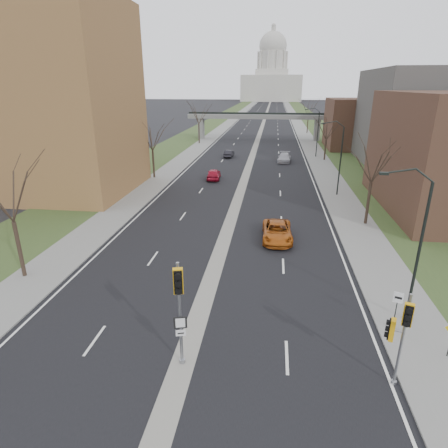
% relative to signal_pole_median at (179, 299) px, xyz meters
% --- Properties ---
extents(ground, '(700.00, 700.00, 0.00)m').
position_rel_signal_pole_median_xyz_m(ground, '(-0.03, -0.68, -3.76)').
color(ground, black).
rests_on(ground, ground).
extents(road_surface, '(20.00, 600.00, 0.01)m').
position_rel_signal_pole_median_xyz_m(road_surface, '(-0.03, 149.32, -3.75)').
color(road_surface, black).
rests_on(road_surface, ground).
extents(median_strip, '(1.20, 600.00, 0.02)m').
position_rel_signal_pole_median_xyz_m(median_strip, '(-0.03, 149.32, -3.76)').
color(median_strip, gray).
rests_on(median_strip, ground).
extents(sidewalk_right, '(4.00, 600.00, 0.12)m').
position_rel_signal_pole_median_xyz_m(sidewalk_right, '(11.97, 149.32, -3.70)').
color(sidewalk_right, gray).
rests_on(sidewalk_right, ground).
extents(sidewalk_left, '(4.00, 600.00, 0.12)m').
position_rel_signal_pole_median_xyz_m(sidewalk_left, '(-12.03, 149.32, -3.70)').
color(sidewalk_left, gray).
rests_on(sidewalk_left, ground).
extents(grass_verge_right, '(8.00, 600.00, 0.10)m').
position_rel_signal_pole_median_xyz_m(grass_verge_right, '(17.97, 149.32, -3.71)').
color(grass_verge_right, '#2B411E').
rests_on(grass_verge_right, ground).
extents(grass_verge_left, '(8.00, 600.00, 0.10)m').
position_rel_signal_pole_median_xyz_m(grass_verge_left, '(-18.03, 149.32, -3.71)').
color(grass_verge_left, '#2B411E').
rests_on(grass_verge_left, ground).
extents(apartment_building, '(25.00, 16.00, 22.00)m').
position_rel_signal_pole_median_xyz_m(apartment_building, '(-26.03, 29.32, 7.24)').
color(apartment_building, olive).
rests_on(apartment_building, ground).
extents(commercial_block_mid, '(18.00, 22.00, 15.00)m').
position_rel_signal_pole_median_xyz_m(commercial_block_mid, '(27.97, 51.32, 3.74)').
color(commercial_block_mid, '#4F4C48').
rests_on(commercial_block_mid, ground).
extents(commercial_block_far, '(14.00, 14.00, 10.00)m').
position_rel_signal_pole_median_xyz_m(commercial_block_far, '(21.97, 69.32, 1.24)').
color(commercial_block_far, '#543427').
rests_on(commercial_block_far, ground).
extents(pedestrian_bridge, '(34.00, 3.00, 6.45)m').
position_rel_signal_pole_median_xyz_m(pedestrian_bridge, '(-0.03, 79.32, 1.09)').
color(pedestrian_bridge, slate).
rests_on(pedestrian_bridge, ground).
extents(capitol, '(48.00, 42.00, 55.75)m').
position_rel_signal_pole_median_xyz_m(capitol, '(-0.03, 319.32, 14.84)').
color(capitol, beige).
rests_on(capitol, ground).
extents(streetlight_near, '(2.61, 0.20, 8.70)m').
position_rel_signal_pole_median_xyz_m(streetlight_near, '(10.95, 5.32, 3.20)').
color(streetlight_near, black).
rests_on(streetlight_near, sidewalk_right).
extents(streetlight_mid, '(2.61, 0.20, 8.70)m').
position_rel_signal_pole_median_xyz_m(streetlight_mid, '(10.95, 31.32, 3.20)').
color(streetlight_mid, black).
rests_on(streetlight_mid, sidewalk_right).
extents(streetlight_far, '(2.61, 0.20, 8.70)m').
position_rel_signal_pole_median_xyz_m(streetlight_far, '(10.95, 57.32, 3.20)').
color(streetlight_far, black).
rests_on(streetlight_far, sidewalk_right).
extents(tree_left_a, '(7.20, 7.20, 9.40)m').
position_rel_signal_pole_median_xyz_m(tree_left_a, '(-13.03, 7.32, 2.88)').
color(tree_left_a, '#382B21').
rests_on(tree_left_a, sidewalk_left).
extents(tree_left_b, '(6.75, 6.75, 8.81)m').
position_rel_signal_pole_median_xyz_m(tree_left_b, '(-13.03, 37.32, 2.47)').
color(tree_left_b, '#382B21').
rests_on(tree_left_b, sidewalk_left).
extents(tree_left_c, '(7.65, 7.65, 9.99)m').
position_rel_signal_pole_median_xyz_m(tree_left_c, '(-13.03, 71.32, 3.29)').
color(tree_left_c, '#382B21').
rests_on(tree_left_c, sidewalk_left).
extents(tree_right_a, '(7.20, 7.20, 9.40)m').
position_rel_signal_pole_median_xyz_m(tree_right_a, '(12.97, 21.32, 2.88)').
color(tree_right_a, '#382B21').
rests_on(tree_right_a, sidewalk_right).
extents(tree_right_b, '(6.30, 6.30, 8.22)m').
position_rel_signal_pole_median_xyz_m(tree_right_b, '(12.97, 54.32, 2.06)').
color(tree_right_b, '#382B21').
rests_on(tree_right_b, sidewalk_right).
extents(tree_right_c, '(7.65, 7.65, 9.99)m').
position_rel_signal_pole_median_xyz_m(tree_right_c, '(12.97, 94.32, 3.29)').
color(tree_right_c, '#382B21').
rests_on(tree_right_c, sidewalk_right).
extents(signal_pole_median, '(0.70, 0.90, 5.39)m').
position_rel_signal_pole_median_xyz_m(signal_pole_median, '(0.00, 0.00, 0.00)').
color(signal_pole_median, gray).
rests_on(signal_pole_median, ground).
extents(signal_pole_right, '(0.78, 1.03, 4.64)m').
position_rel_signal_pole_median_xyz_m(signal_pole_right, '(9.46, 0.07, -0.72)').
color(signal_pole_right, gray).
rests_on(signal_pole_right, ground).
extents(speed_limit_sign, '(0.46, 0.19, 2.25)m').
position_rel_signal_pole_median_xyz_m(speed_limit_sign, '(10.77, 4.30, -2.09)').
color(speed_limit_sign, black).
rests_on(speed_limit_sign, sidewalk_right).
extents(car_left_near, '(2.11, 4.57, 1.51)m').
position_rel_signal_pole_median_xyz_m(car_left_near, '(-4.38, 37.59, -3.00)').
color(car_left_near, maroon).
rests_on(car_left_near, ground).
extents(car_left_far, '(1.63, 4.08, 1.32)m').
position_rel_signal_pole_median_xyz_m(car_left_far, '(-4.26, 55.21, -3.10)').
color(car_left_far, black).
rests_on(car_left_far, ground).
extents(car_right_near, '(2.66, 5.47, 1.50)m').
position_rel_signal_pole_median_xyz_m(car_right_near, '(4.50, 16.40, -3.01)').
color(car_right_near, '#A84E11').
rests_on(car_right_near, ground).
extents(car_right_mid, '(2.49, 5.36, 1.52)m').
position_rel_signal_pole_median_xyz_m(car_right_mid, '(5.82, 51.88, -3.00)').
color(car_right_mid, '#A4A2AA').
rests_on(car_right_mid, ground).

